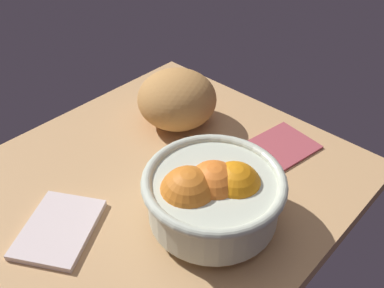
% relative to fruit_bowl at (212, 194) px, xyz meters
% --- Properties ---
extents(ground_plane, '(0.68, 0.60, 0.03)m').
position_rel_fruit_bowl_xyz_m(ground_plane, '(0.00, 0.13, -0.08)').
color(ground_plane, tan).
extents(fruit_bowl, '(0.22, 0.22, 0.12)m').
position_rel_fruit_bowl_xyz_m(fruit_bowl, '(0.00, 0.00, 0.00)').
color(fruit_bowl, silver).
rests_on(fruit_bowl, ground).
extents(bread_loaf, '(0.21, 0.21, 0.11)m').
position_rel_fruit_bowl_xyz_m(bread_loaf, '(0.16, 0.23, -0.01)').
color(bread_loaf, tan).
rests_on(bread_loaf, ground).
extents(napkin_folded, '(0.17, 0.16, 0.01)m').
position_rel_fruit_bowl_xyz_m(napkin_folded, '(-0.17, 0.16, -0.06)').
color(napkin_folded, silver).
rests_on(napkin_folded, ground).
extents(napkin_spare, '(0.15, 0.12, 0.01)m').
position_rel_fruit_bowl_xyz_m(napkin_spare, '(0.23, 0.02, -0.06)').
color(napkin_spare, '#AC474F').
rests_on(napkin_spare, ground).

